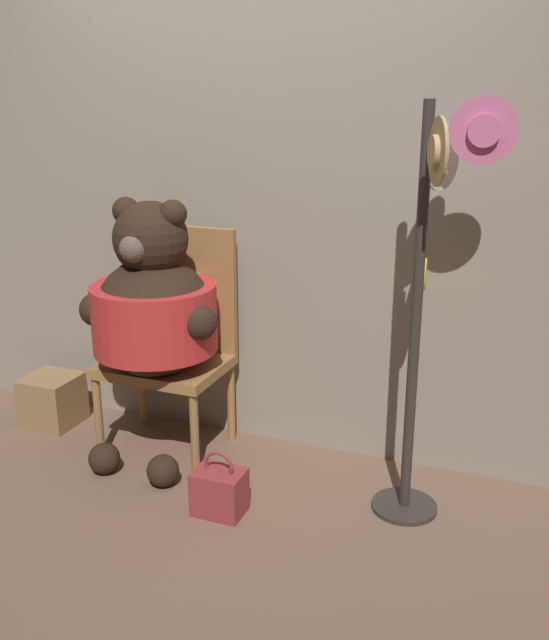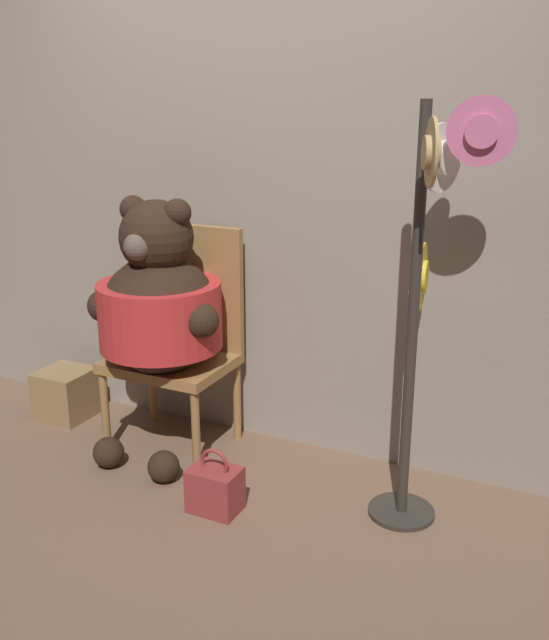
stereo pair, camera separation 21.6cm
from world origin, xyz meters
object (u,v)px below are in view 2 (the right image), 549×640
(chair, at_px, (180,332))
(teddy_bear, at_px, (159,307))
(hat_display_rack, at_px, (428,275))
(handbag_on_ground, at_px, (215,489))

(chair, xyz_separation_m, teddy_bear, (0.00, -0.17, 0.17))
(chair, distance_m, teddy_bear, 0.24)
(hat_display_rack, bearing_deg, handbag_on_ground, -155.20)
(teddy_bear, height_order, hat_display_rack, hat_display_rack)
(chair, xyz_separation_m, hat_display_rack, (1.26, -0.17, 0.46))
(chair, bearing_deg, handbag_on_ground, -46.72)
(teddy_bear, relative_size, handbag_on_ground, 4.36)
(hat_display_rack, xyz_separation_m, handbag_on_ground, (-0.76, -0.35, -0.93))
(teddy_bear, bearing_deg, chair, 91.19)
(chair, relative_size, handbag_on_ground, 3.77)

